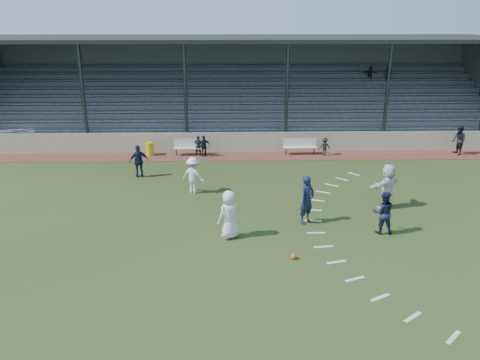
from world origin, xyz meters
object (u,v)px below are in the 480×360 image
trash_bin (150,149)px  football (294,256)px  official (459,140)px  bench_right (300,145)px  bench_left (191,145)px  player_white_lead (229,215)px  player_navy_lead (307,200)px

trash_bin → football: bearing=-61.8°
football → official: (11.47, 12.51, 0.79)m
official → bench_right: bearing=-96.6°
bench_left → player_white_lead: size_ratio=1.09×
player_white_lead → player_navy_lead: bearing=170.0°
bench_left → player_navy_lead: 11.24m
trash_bin → official: bearing=-0.9°
trash_bin → player_white_lead: size_ratio=0.42×
official → player_white_lead: bearing=-56.1°
bench_right → football: bearing=-101.4°
bench_left → official: (15.93, -0.34, 0.30)m
bench_left → player_navy_lead: size_ratio=1.02×
football → bench_left: bearing=109.1°
bench_right → football: 13.04m
player_white_lead → player_navy_lead: player_navy_lead is taller
trash_bin → official: size_ratio=0.44×
player_white_lead → official: size_ratio=1.07×
player_navy_lead → football: bearing=-150.0°
bench_left → player_navy_lead: (5.34, -9.88, 0.40)m
official → bench_left: bearing=-95.7°
trash_bin → official: (18.35, -0.29, 0.48)m
bench_right → official: size_ratio=1.17×
bench_right → player_white_lead: 11.93m
bench_left → bench_right: size_ratio=1.00×
player_white_lead → official: player_white_lead is taller
player_white_lead → official: bearing=-173.9°
football → player_white_lead: player_white_lead is taller
official → football: bearing=-47.0°
bench_left → player_navy_lead: bearing=-63.6°
bench_left → bench_right: (6.53, 0.01, 0.00)m
bench_left → trash_bin: (-2.43, -0.05, -0.18)m
bench_right → football: size_ratio=10.31×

